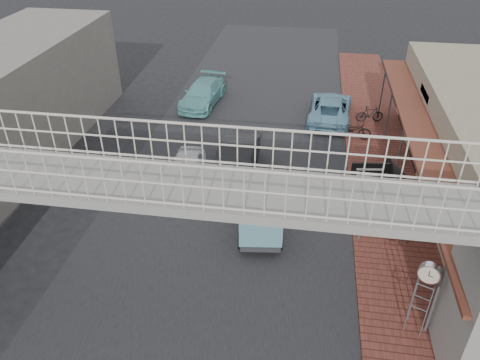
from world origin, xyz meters
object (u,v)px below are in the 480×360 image
(white_hatchback, at_px, (186,171))
(dark_sedan, at_px, (236,161))
(angkot_far, at_px, (203,93))
(motorcycle_near, at_px, (353,129))
(arrow_sign, at_px, (395,177))
(street_clock, at_px, (429,276))
(angkot_curb, at_px, (330,108))
(angkot_van, at_px, (261,205))
(motorcycle_far, at_px, (370,114))

(white_hatchback, height_order, dark_sedan, dark_sedan)
(angkot_far, bearing_deg, dark_sedan, -61.10)
(motorcycle_near, height_order, arrow_sign, arrow_sign)
(angkot_far, bearing_deg, motorcycle_near, -15.06)
(dark_sedan, distance_m, arrow_sign, 7.38)
(dark_sedan, distance_m, angkot_far, 8.21)
(street_clock, bearing_deg, angkot_far, 144.76)
(angkot_far, height_order, motorcycle_near, angkot_far)
(white_hatchback, height_order, angkot_curb, angkot_curb)
(angkot_curb, xyz_separation_m, street_clock, (2.36, -14.27, 1.54))
(angkot_curb, height_order, angkot_far, angkot_curb)
(white_hatchback, relative_size, angkot_van, 1.01)
(angkot_curb, distance_m, angkot_van, 10.54)
(white_hatchback, xyz_separation_m, motorcycle_far, (8.35, 7.36, -0.08))
(angkot_van, relative_size, street_clock, 1.43)
(dark_sedan, bearing_deg, angkot_curb, 59.27)
(motorcycle_far, height_order, street_clock, street_clock)
(motorcycle_near, bearing_deg, motorcycle_far, -18.22)
(angkot_van, bearing_deg, angkot_far, 105.83)
(motorcycle_near, relative_size, motorcycle_far, 1.26)
(motorcycle_far, bearing_deg, angkot_van, 142.72)
(angkot_far, relative_size, angkot_van, 1.25)
(motorcycle_near, relative_size, street_clock, 0.73)
(street_clock, bearing_deg, angkot_curb, 121.56)
(motorcycle_far, distance_m, street_clock, 14.19)
(dark_sedan, relative_size, angkot_van, 1.23)
(motorcycle_far, bearing_deg, street_clock, 169.40)
(angkot_curb, relative_size, arrow_sign, 1.41)
(angkot_curb, height_order, angkot_van, angkot_van)
(dark_sedan, distance_m, angkot_van, 3.93)
(motorcycle_near, bearing_deg, dark_sedan, 137.02)
(dark_sedan, bearing_deg, motorcycle_far, 47.12)
(street_clock, bearing_deg, arrow_sign, 119.77)
(motorcycle_far, distance_m, arrow_sign, 10.36)
(white_hatchback, distance_m, motorcycle_near, 9.02)
(angkot_curb, bearing_deg, dark_sedan, 61.50)
(dark_sedan, distance_m, motorcycle_far, 8.99)
(motorcycle_near, height_order, motorcycle_far, motorcycle_near)
(angkot_far, xyz_separation_m, motorcycle_near, (8.50, -3.27, -0.07))
(motorcycle_far, bearing_deg, motorcycle_near, 142.23)
(angkot_van, bearing_deg, dark_sedan, 105.64)
(arrow_sign, bearing_deg, motorcycle_far, 80.88)
(motorcycle_far, xyz_separation_m, arrow_sign, (-0.30, -10.10, 2.29))
(arrow_sign, bearing_deg, dark_sedan, 140.93)
(angkot_van, bearing_deg, angkot_curb, 68.17)
(dark_sedan, height_order, angkot_curb, dark_sedan)
(angkot_van, distance_m, street_clock, 6.60)
(dark_sedan, relative_size, angkot_curb, 0.94)
(motorcycle_far, height_order, arrow_sign, arrow_sign)
(angkot_curb, relative_size, motorcycle_far, 3.23)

